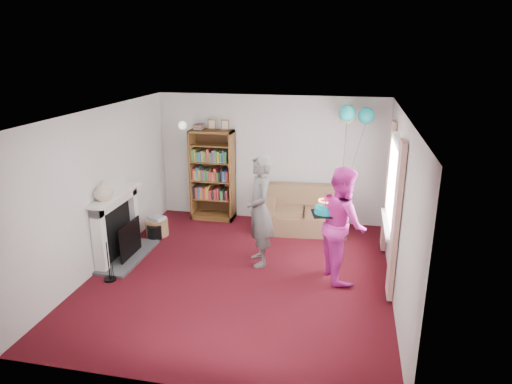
% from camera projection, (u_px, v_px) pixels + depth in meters
% --- Properties ---
extents(ground, '(5.00, 5.00, 0.00)m').
position_uv_depth(ground, '(241.00, 275.00, 7.08)').
color(ground, '#38080D').
rests_on(ground, ground).
extents(wall_back, '(4.50, 0.02, 2.50)m').
position_uv_depth(wall_back, '(270.00, 159.00, 9.04)').
color(wall_back, silver).
rests_on(wall_back, ground).
extents(wall_left, '(0.02, 5.00, 2.50)m').
position_uv_depth(wall_left, '(100.00, 189.00, 7.14)').
color(wall_left, silver).
rests_on(wall_left, ground).
extents(wall_right, '(0.02, 5.00, 2.50)m').
position_uv_depth(wall_right, '(400.00, 209.00, 6.26)').
color(wall_right, silver).
rests_on(wall_right, ground).
extents(ceiling, '(4.50, 5.00, 0.01)m').
position_uv_depth(ceiling, '(239.00, 113.00, 6.31)').
color(ceiling, white).
rests_on(ceiling, wall_back).
extents(fireplace, '(0.55, 1.80, 1.12)m').
position_uv_depth(fireplace, '(120.00, 229.00, 7.51)').
color(fireplace, '#3F3F42').
rests_on(fireplace, ground).
extents(window_bay, '(0.14, 2.02, 2.20)m').
position_uv_depth(window_bay, '(392.00, 199.00, 6.84)').
color(window_bay, white).
rests_on(window_bay, ground).
extents(wall_sconce, '(0.16, 0.23, 0.16)m').
position_uv_depth(wall_sconce, '(182.00, 125.00, 9.05)').
color(wall_sconce, gold).
rests_on(wall_sconce, ground).
extents(bookcase, '(0.86, 0.42, 2.03)m').
position_uv_depth(bookcase, '(213.00, 176.00, 9.17)').
color(bookcase, '#472B14').
rests_on(bookcase, ground).
extents(sofa, '(1.57, 0.83, 0.83)m').
position_uv_depth(sofa, '(305.00, 213.00, 8.76)').
color(sofa, brown).
rests_on(sofa, ground).
extents(wicker_basket, '(0.41, 0.41, 0.37)m').
position_uv_depth(wicker_basket, '(157.00, 227.00, 8.51)').
color(wicker_basket, '#875F3F').
rests_on(wicker_basket, ground).
extents(person_striped, '(0.66, 0.78, 1.81)m').
position_uv_depth(person_striped, '(260.00, 211.00, 7.20)').
color(person_striped, black).
rests_on(person_striped, ground).
extents(person_magenta, '(0.92, 1.03, 1.74)m').
position_uv_depth(person_magenta, '(342.00, 224.00, 6.78)').
color(person_magenta, '#D52AA1').
rests_on(person_magenta, ground).
extents(birthday_cake, '(0.37, 0.37, 0.22)m').
position_uv_depth(birthday_cake, '(325.00, 210.00, 6.70)').
color(birthday_cake, black).
rests_on(birthday_cake, ground).
extents(balloons, '(0.62, 0.67, 1.78)m').
position_uv_depth(balloons, '(353.00, 115.00, 8.05)').
color(balloons, '#3F3F3F').
rests_on(balloons, ground).
extents(mantel_vase, '(0.36, 0.36, 0.31)m').
position_uv_depth(mantel_vase, '(103.00, 191.00, 6.97)').
color(mantel_vase, beige).
rests_on(mantel_vase, fireplace).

